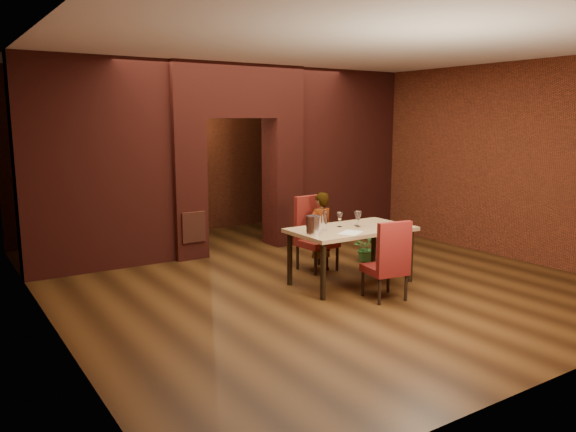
% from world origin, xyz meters
% --- Properties ---
extents(floor, '(8.00, 8.00, 0.00)m').
position_xyz_m(floor, '(0.00, 0.00, 0.00)').
color(floor, '#402610').
rests_on(floor, ground).
extents(ceiling, '(7.00, 8.00, 0.04)m').
position_xyz_m(ceiling, '(0.00, 0.00, 3.20)').
color(ceiling, silver).
rests_on(ceiling, ground).
extents(wall_back, '(7.00, 0.04, 3.20)m').
position_xyz_m(wall_back, '(0.00, 4.00, 1.60)').
color(wall_back, maroon).
rests_on(wall_back, ground).
extents(wall_front, '(7.00, 0.04, 3.20)m').
position_xyz_m(wall_front, '(0.00, -4.00, 1.60)').
color(wall_front, maroon).
rests_on(wall_front, ground).
extents(wall_left, '(0.04, 8.00, 3.20)m').
position_xyz_m(wall_left, '(-3.50, 0.00, 1.60)').
color(wall_left, maroon).
rests_on(wall_left, ground).
extents(wall_right, '(0.04, 8.00, 3.20)m').
position_xyz_m(wall_right, '(3.50, 0.00, 1.60)').
color(wall_right, maroon).
rests_on(wall_right, ground).
extents(pillar_left, '(0.55, 0.55, 2.30)m').
position_xyz_m(pillar_left, '(-0.95, 2.00, 1.15)').
color(pillar_left, maroon).
rests_on(pillar_left, ground).
extents(pillar_right, '(0.55, 0.55, 2.30)m').
position_xyz_m(pillar_right, '(0.95, 2.00, 1.15)').
color(pillar_right, maroon).
rests_on(pillar_right, ground).
extents(lintel, '(2.45, 0.55, 0.90)m').
position_xyz_m(lintel, '(0.00, 2.00, 2.75)').
color(lintel, maroon).
rests_on(lintel, ground).
extents(wing_wall_left, '(2.28, 0.35, 3.20)m').
position_xyz_m(wing_wall_left, '(-2.36, 2.00, 1.60)').
color(wing_wall_left, maroon).
rests_on(wing_wall_left, ground).
extents(wing_wall_right, '(2.28, 0.35, 3.20)m').
position_xyz_m(wing_wall_right, '(2.36, 2.00, 1.60)').
color(wing_wall_right, maroon).
rests_on(wing_wall_right, ground).
extents(vent_panel, '(0.40, 0.03, 0.50)m').
position_xyz_m(vent_panel, '(-0.95, 1.71, 0.55)').
color(vent_panel, brown).
rests_on(vent_panel, ground).
extents(rear_door, '(0.90, 0.08, 2.10)m').
position_xyz_m(rear_door, '(-0.40, 3.94, 1.05)').
color(rear_door, black).
rests_on(rear_door, ground).
extents(rear_door_frame, '(1.02, 0.04, 2.22)m').
position_xyz_m(rear_door_frame, '(-0.40, 3.90, 1.05)').
color(rear_door_frame, black).
rests_on(rear_door_frame, ground).
extents(dining_table, '(1.71, 0.97, 0.80)m').
position_xyz_m(dining_table, '(0.35, -0.71, 0.40)').
color(dining_table, tan).
rests_on(dining_table, ground).
extents(chair_far, '(0.54, 0.54, 1.13)m').
position_xyz_m(chair_far, '(0.38, 0.12, 0.56)').
color(chair_far, maroon).
rests_on(chair_far, ground).
extents(chair_near, '(0.54, 0.54, 1.04)m').
position_xyz_m(chair_near, '(0.28, -1.48, 0.52)').
color(chair_near, maroon).
rests_on(chair_near, ground).
extents(person_seated, '(0.45, 0.31, 1.21)m').
position_xyz_m(person_seated, '(0.39, 0.07, 0.60)').
color(person_seated, silver).
rests_on(person_seated, ground).
extents(wine_glass_a, '(0.08, 0.08, 0.20)m').
position_xyz_m(wine_glass_a, '(0.26, -0.57, 0.90)').
color(wine_glass_a, white).
rests_on(wine_glass_a, dining_table).
extents(wine_glass_b, '(0.09, 0.09, 0.21)m').
position_xyz_m(wine_glass_b, '(0.52, -0.63, 0.90)').
color(wine_glass_b, silver).
rests_on(wine_glass_b, dining_table).
extents(wine_glass_c, '(0.09, 0.09, 0.22)m').
position_xyz_m(wine_glass_c, '(0.46, -0.73, 0.91)').
color(wine_glass_c, silver).
rests_on(wine_glass_c, dining_table).
extents(tasting_sheet, '(0.41, 0.37, 0.00)m').
position_xyz_m(tasting_sheet, '(0.12, -0.98, 0.80)').
color(tasting_sheet, silver).
rests_on(tasting_sheet, dining_table).
extents(wine_bucket, '(0.20, 0.20, 0.24)m').
position_xyz_m(wine_bucket, '(-0.35, -0.79, 0.92)').
color(wine_bucket, silver).
rests_on(wine_bucket, dining_table).
extents(water_bottle, '(0.06, 0.06, 0.27)m').
position_xyz_m(water_bottle, '(-0.07, -0.66, 0.93)').
color(water_bottle, white).
rests_on(water_bottle, dining_table).
extents(potted_plant, '(0.54, 0.53, 0.45)m').
position_xyz_m(potted_plant, '(1.34, 0.12, 0.23)').
color(potted_plant, '#377130').
rests_on(potted_plant, ground).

